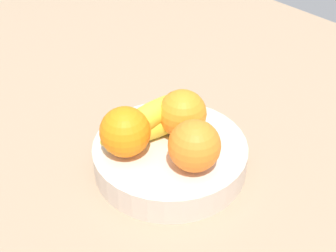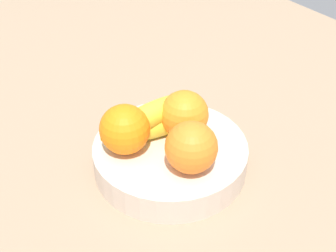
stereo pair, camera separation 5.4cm
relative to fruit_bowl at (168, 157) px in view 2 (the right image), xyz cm
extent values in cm
cube|color=#9B8165|center=(2.43, 0.45, -3.87)|extent=(180.00, 140.00, 3.00)
cylinder|color=beige|center=(0.00, 0.00, 0.00)|extent=(24.99, 24.99, 4.74)
sphere|color=orange|center=(6.11, -0.19, 6.32)|extent=(7.90, 7.90, 7.90)
sphere|color=orange|center=(-1.02, 3.95, 6.32)|extent=(7.90, 7.90, 7.90)
sphere|color=orange|center=(-3.26, -5.84, 6.32)|extent=(7.90, 7.90, 7.90)
ellipsoid|color=yellow|center=(-3.63, -0.79, 4.37)|extent=(7.76, 17.46, 4.00)
ellipsoid|color=yellow|center=(-3.72, -0.68, 6.57)|extent=(5.09, 17.22, 4.00)
camera|label=1|loc=(42.97, -37.52, 49.66)|focal=49.55mm
camera|label=2|loc=(46.34, -33.28, 49.66)|focal=49.55mm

